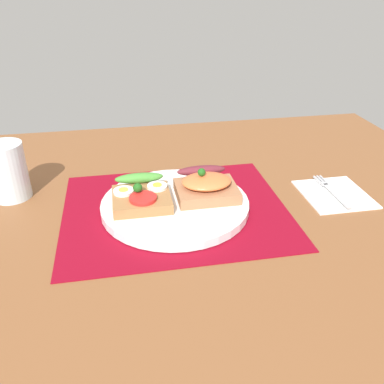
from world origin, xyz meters
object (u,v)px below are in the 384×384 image
(sandwich_salmon, at_px, (206,185))
(drinking_glass, at_px, (8,171))
(plate, at_px, (175,205))
(sandwich_egg_tomato, at_px, (141,196))
(napkin, at_px, (334,193))
(fork, at_px, (331,190))

(sandwich_salmon, xyz_separation_m, drinking_glass, (-0.35, 0.09, 0.02))
(plate, xyz_separation_m, sandwich_egg_tomato, (-0.06, 0.01, 0.02))
(napkin, relative_size, drinking_glass, 1.22)
(plate, bearing_deg, drinking_glass, 160.42)
(plate, distance_m, sandwich_salmon, 0.06)
(sandwich_salmon, bearing_deg, napkin, -2.55)
(sandwich_egg_tomato, height_order, napkin, sandwich_egg_tomato)
(napkin, xyz_separation_m, drinking_glass, (-0.59, 0.10, 0.05))
(fork, bearing_deg, plate, -178.78)
(plate, distance_m, napkin, 0.30)
(plate, bearing_deg, sandwich_egg_tomato, 174.60)
(napkin, height_order, drinking_glass, drinking_glass)
(sandwich_salmon, relative_size, drinking_glass, 1.02)
(sandwich_egg_tomato, relative_size, napkin, 0.82)
(plate, height_order, sandwich_egg_tomato, sandwich_egg_tomato)
(sandwich_egg_tomato, xyz_separation_m, sandwich_salmon, (0.11, 0.01, 0.00))
(plate, xyz_separation_m, drinking_glass, (-0.29, 0.10, 0.04))
(drinking_glass, bearing_deg, sandwich_salmon, -14.53)
(plate, distance_m, drinking_glass, 0.31)
(plate, height_order, drinking_glass, drinking_glass)
(fork, bearing_deg, drinking_glass, 170.64)
(plate, bearing_deg, fork, 1.22)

